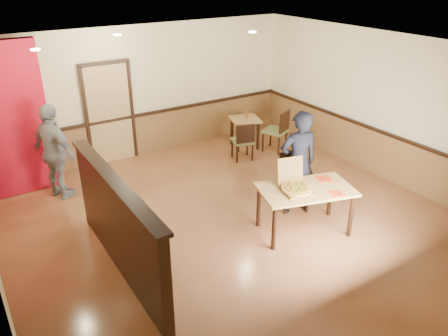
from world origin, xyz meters
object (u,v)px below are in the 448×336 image
(diner_chair, at_px, (293,178))
(diner, at_px, (298,163))
(side_chair_left, at_px, (243,140))
(side_table, at_px, (245,126))
(main_table, at_px, (305,195))
(condiment, at_px, (246,115))
(passerby, at_px, (55,152))
(side_chair_right, at_px, (278,129))
(pizza_box, at_px, (296,187))

(diner_chair, xyz_separation_m, diner, (-0.05, -0.14, 0.37))
(side_chair_left, height_order, side_table, side_chair_left)
(diner_chair, relative_size, side_table, 1.22)
(main_table, distance_m, diner, 0.71)
(main_table, distance_m, side_chair_left, 2.91)
(main_table, relative_size, condiment, 10.91)
(main_table, distance_m, passerby, 4.43)
(main_table, xyz_separation_m, diner, (0.33, 0.58, 0.24))
(side_chair_right, relative_size, passerby, 0.55)
(side_chair_left, height_order, side_chair_right, side_chair_right)
(side_chair_right, bearing_deg, pizza_box, 29.61)
(main_table, bearing_deg, side_chair_left, 91.26)
(condiment, bearing_deg, side_chair_left, -129.21)
(main_table, distance_m, pizza_box, 0.25)
(main_table, height_order, diner, diner)
(diner, distance_m, condiment, 3.00)
(diner_chair, relative_size, passerby, 0.55)
(main_table, height_order, pizza_box, pizza_box)
(diner_chair, bearing_deg, side_chair_right, 81.64)
(main_table, height_order, side_chair_left, side_chair_left)
(pizza_box, bearing_deg, condiment, 80.71)
(side_table, distance_m, passerby, 4.24)
(diner_chair, height_order, pizza_box, pizza_box)
(diner_chair, height_order, diner, diner)
(diner_chair, height_order, side_table, diner_chair)
(diner_chair, distance_m, side_chair_right, 2.46)
(side_chair_right, height_order, passerby, passerby)
(side_chair_left, xyz_separation_m, condiment, (0.51, 0.63, 0.29))
(side_chair_right, relative_size, side_table, 1.20)
(diner_chair, bearing_deg, main_table, -93.47)
(side_table, xyz_separation_m, condiment, (0.04, 0.01, 0.24))
(main_table, relative_size, passerby, 0.92)
(side_chair_left, distance_m, passerby, 3.80)
(pizza_box, bearing_deg, passerby, 145.08)
(diner_chair, distance_m, condiment, 2.85)
(diner, height_order, condiment, diner)
(diner_chair, bearing_deg, passerby, 167.29)
(main_table, bearing_deg, diner_chair, 78.73)
(side_chair_left, xyz_separation_m, side_chair_right, (0.95, -0.00, 0.06))
(diner_chair, distance_m, side_chair_left, 2.11)
(side_chair_right, distance_m, condiment, 0.80)
(diner, xyz_separation_m, condiment, (0.95, 2.84, -0.14))
(diner_chair, distance_m, side_table, 2.82)
(main_table, bearing_deg, passerby, 148.99)
(passerby, height_order, condiment, passerby)
(side_table, distance_m, diner, 2.99)
(side_chair_left, relative_size, passerby, 0.49)
(side_table, xyz_separation_m, diner, (-0.91, -2.83, 0.39))
(main_table, height_order, side_table, main_table)
(diner, xyz_separation_m, pizza_box, (-0.51, -0.53, -0.07))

